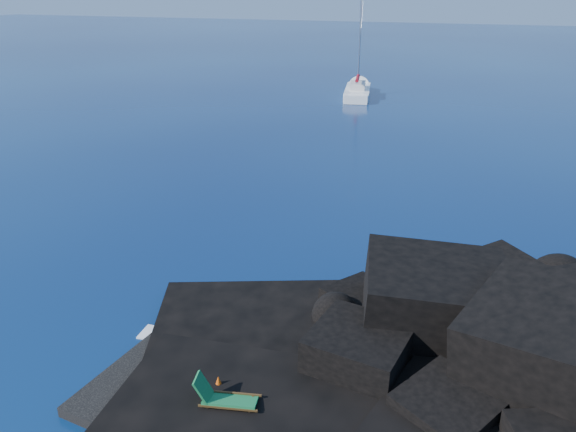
% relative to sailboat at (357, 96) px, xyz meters
% --- Properties ---
extents(ground, '(400.00, 400.00, 0.00)m').
position_rel_sailboat_xyz_m(ground, '(4.35, -53.25, 0.00)').
color(ground, '#030C36').
rests_on(ground, ground).
extents(headland, '(24.00, 24.00, 3.60)m').
position_rel_sailboat_xyz_m(headland, '(17.35, -50.25, 0.00)').
color(headland, black).
rests_on(headland, ground).
extents(beach, '(9.08, 6.86, 0.70)m').
position_rel_sailboat_xyz_m(beach, '(8.85, -52.75, 0.00)').
color(beach, black).
rests_on(beach, ground).
extents(surf_foam, '(10.00, 8.00, 0.06)m').
position_rel_sailboat_xyz_m(surf_foam, '(9.35, -48.25, 0.00)').
color(surf_foam, white).
rests_on(surf_foam, ground).
extents(sailboat, '(5.41, 13.70, 14.06)m').
position_rel_sailboat_xyz_m(sailboat, '(0.00, 0.00, 0.00)').
color(sailboat, white).
rests_on(sailboat, ground).
extents(deck_chair, '(1.95, 1.18, 1.25)m').
position_rel_sailboat_xyz_m(deck_chair, '(9.27, -53.59, 0.98)').
color(deck_chair, '#186C39').
rests_on(deck_chair, beach).
extents(towel, '(2.01, 1.29, 0.05)m').
position_rel_sailboat_xyz_m(towel, '(10.54, -52.55, 0.37)').
color(towel, silver).
rests_on(towel, beach).
extents(sunbather, '(1.62, 0.74, 0.21)m').
position_rel_sailboat_xyz_m(sunbather, '(10.54, -52.55, 0.50)').
color(sunbather, tan).
rests_on(sunbather, towel).
extents(marker_cone, '(0.45, 0.45, 0.55)m').
position_rel_sailboat_xyz_m(marker_cone, '(8.54, -52.90, 0.63)').
color(marker_cone, '#E0510B').
rests_on(marker_cone, beach).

